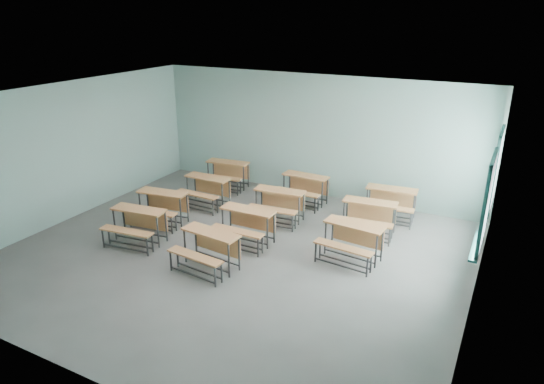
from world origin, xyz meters
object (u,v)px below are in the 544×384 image
Objects in this scene: desk_unit_r1c0 at (161,203)px; desk_unit_r3c2 at (391,199)px; desk_unit_r0c0 at (137,221)px; desk_unit_r2c1 at (278,201)px; desk_unit_r1c1 at (246,221)px; desk_unit_r0c1 at (208,245)px; desk_unit_r3c0 at (226,171)px; desk_unit_r2c0 at (206,187)px; desk_unit_r3c1 at (304,185)px; desk_unit_r1c2 at (351,237)px; desk_unit_r2c2 at (369,213)px.

desk_unit_r3c2 is at bearing 22.59° from desk_unit_r1c0.
desk_unit_r0c0 and desk_unit_r2c1 have the same top height.
desk_unit_r0c1 is at bearing -94.33° from desk_unit_r1c1.
desk_unit_r1c0 is 2.28m from desk_unit_r1c1.
desk_unit_r2c1 and desk_unit_r3c0 have the same top height.
desk_unit_r3c1 is (2.15, 1.28, 0.00)m from desk_unit_r2c0.
desk_unit_r0c0 and desk_unit_r3c2 have the same top height.
desk_unit_r0c1 is 2.66m from desk_unit_r2c1.
desk_unit_r0c0 and desk_unit_r1c0 have the same top height.
desk_unit_r0c1 and desk_unit_r3c0 have the same top height.
desk_unit_r2c1 is at bearing 1.98° from desk_unit_r2c0.
desk_unit_r3c1 is (0.17, 2.63, 0.00)m from desk_unit_r1c1.
desk_unit_r1c1 is 3.50m from desk_unit_r3c0.
desk_unit_r3c1 is at bearing 81.58° from desk_unit_r2c1.
desk_unit_r3c0 is (-2.30, 1.35, 0.00)m from desk_unit_r2c1.
desk_unit_r1c1 is at bearing -32.57° from desk_unit_r2c0.
desk_unit_r1c2 is 2.38m from desk_unit_r3c2.
desk_unit_r0c1 is 2.54m from desk_unit_r1c0.
desk_unit_r2c2 is at bearing -23.88° from desk_unit_r3c1.
desk_unit_r3c0 is at bearing -179.50° from desk_unit_r3c1.
desk_unit_r2c0 is 2.06m from desk_unit_r2c1.
desk_unit_r1c1 is 3.61m from desk_unit_r3c2.
desk_unit_r0c1 and desk_unit_r3c1 have the same top height.
desk_unit_r0c0 is at bearing -135.90° from desk_unit_r2c1.
desk_unit_r0c0 and desk_unit_r1c2 have the same top height.
desk_unit_r1c0 is 1.05× the size of desk_unit_r3c1.
desk_unit_r3c0 is 4.61m from desk_unit_r3c2.
desk_unit_r2c0 is at bearing 70.00° from desk_unit_r1c0.
desk_unit_r1c0 is 1.00× the size of desk_unit_r3c0.
desk_unit_r3c0 is at bearing 173.94° from desk_unit_r3c2.
desk_unit_r1c0 is 4.76m from desk_unit_r2c2.
desk_unit_r2c1 is 1.02× the size of desk_unit_r3c1.
desk_unit_r2c1 is at bearing -155.98° from desk_unit_r3c2.
desk_unit_r2c2 is (2.19, 1.64, 0.00)m from desk_unit_r1c1.
desk_unit_r2c2 and desk_unit_r3c1 have the same top height.
desk_unit_r0c1 is 4.69m from desk_unit_r3c2.
desk_unit_r1c2 is (2.24, 0.32, 0.00)m from desk_unit_r1c1.
desk_unit_r2c1 is 0.99× the size of desk_unit_r2c2.
desk_unit_r1c0 is at bearing 155.37° from desk_unit_r0c1.
desk_unit_r2c2 is 2.24m from desk_unit_r3c1.
desk_unit_r2c1 is 1.28m from desk_unit_r3c1.
desk_unit_r0c1 is at bearing -13.52° from desk_unit_r0c0.
desk_unit_r1c1 is 0.95× the size of desk_unit_r1c2.
desk_unit_r1c2 and desk_unit_r2c0 have the same top height.
desk_unit_r0c1 is at bearing -37.61° from desk_unit_r1c0.
desk_unit_r3c1 is at bearing 51.95° from desk_unit_r0c0.
desk_unit_r3c2 is (0.16, 2.37, 0.00)m from desk_unit_r1c2.
desk_unit_r2c0 is 0.96× the size of desk_unit_r2c2.
desk_unit_r1c1 and desk_unit_r3c0 have the same top height.
desk_unit_r2c1 and desk_unit_r3c2 have the same top height.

